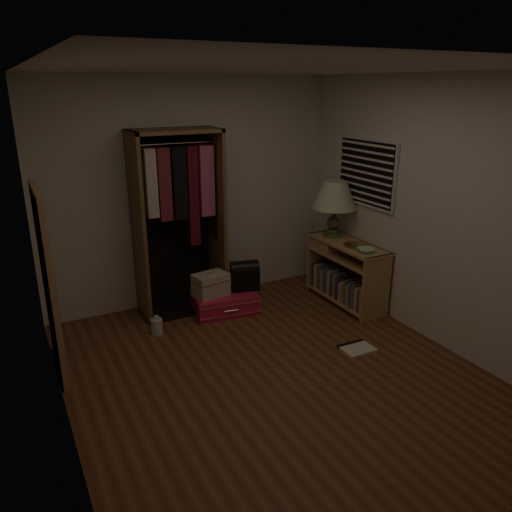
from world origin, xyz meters
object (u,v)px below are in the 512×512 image
pink_suitcase (225,302)px  white_jug (157,326)px  table_lamp (335,196)px  floor_mirror (49,284)px  train_case (211,285)px  console_bookshelf (344,271)px  black_bag (245,275)px  open_wardrobe (182,205)px

pink_suitcase → white_jug: 0.89m
table_lamp → white_jug: bearing=-178.7°
floor_mirror → train_case: bearing=15.2°
console_bookshelf → pink_suitcase: bearing=163.4°
pink_suitcase → train_case: train_case is taller
train_case → black_bag: 0.42m
table_lamp → pink_suitcase: bearing=174.1°
console_bookshelf → table_lamp: 0.89m
table_lamp → white_jug: (-2.25, -0.05, -1.15)m
train_case → console_bookshelf: bearing=-24.7°
train_case → open_wardrobe: bearing=112.0°
train_case → table_lamp: 1.79m
train_case → white_jug: size_ratio=2.02×
open_wardrobe → pink_suitcase: open_wardrobe is taller
open_wardrobe → white_jug: (-0.51, -0.51, -1.13)m
console_bookshelf → open_wardrobe: open_wardrobe is taller
black_bag → floor_mirror: bearing=-153.6°
open_wardrobe → black_bag: size_ratio=5.69×
train_case → table_lamp: bearing=-15.1°
table_lamp → console_bookshelf: bearing=-91.4°
pink_suitcase → table_lamp: table_lamp is taller
pink_suitcase → black_bag: black_bag is taller
open_wardrobe → black_bag: (0.61, -0.32, -0.82)m
pink_suitcase → open_wardrobe: bearing=146.5°
train_case → table_lamp: size_ratio=0.62×
white_jug → black_bag: bearing=9.6°
console_bookshelf → train_case: bearing=164.8°
floor_mirror → open_wardrobe: bearing=27.1°
train_case → black_bag: (0.42, -0.01, 0.05)m
pink_suitcase → train_case: bearing=-174.3°
train_case → table_lamp: (1.55, -0.15, 0.89)m
floor_mirror → table_lamp: bearing=5.5°
open_wardrobe → train_case: open_wardrobe is taller
open_wardrobe → pink_suitcase: 1.21m
console_bookshelf → floor_mirror: size_ratio=0.66×
console_bookshelf → white_jug: bearing=174.5°
pink_suitcase → table_lamp: size_ratio=1.19×
console_bookshelf → black_bag: bearing=160.0°
open_wardrobe → white_jug: bearing=-135.2°
console_bookshelf → floor_mirror: (-3.24, -0.04, 0.46)m
black_bag → white_jug: 1.18m
open_wardrobe → black_bag: bearing=-27.6°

